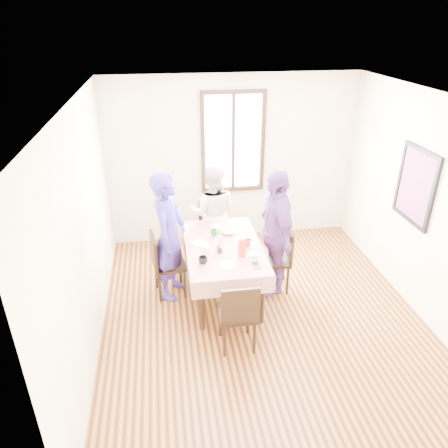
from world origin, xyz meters
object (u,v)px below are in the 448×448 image
Objects in this scene: dining_table at (223,270)px; person_right at (275,232)px; chair_far at (214,231)px; person_far at (213,214)px; chair_right at (274,259)px; chair_left at (169,264)px; person_left at (169,237)px; chair_near at (237,313)px.

person_right is at bearing 3.76° from dining_table.
chair_far is 0.31m from person_far.
chair_right and chair_far have the same top height.
chair_left is 1.44m from chair_right.
dining_table is at bearing 104.59° from person_far.
person_left reaches higher than person_far.
person_left is (-0.70, 1.15, 0.42)m from chair_near.
chair_right is 0.52× the size of person_left.
dining_table is 0.87m from person_left.
person_far is (0.00, -0.02, 0.31)m from chair_far.
person_right is at bearing 97.52° from chair_right.
person_left and person_right have the same top height.
dining_table is at bearing -89.57° from person_right.
person_far reaches higher than chair_far.
chair_far is at bearing -17.97° from person_left.
chair_left is 1.13m from chair_far.
chair_near is 0.52× the size of person_left.
chair_right is at bearing -73.03° from person_left.
chair_left is at bearing 169.13° from dining_table.
person_right is at bearing 141.01° from person_far.
person_far is at bearing 132.53° from chair_left.
chair_near is at bearing 153.34° from chair_right.
chair_right is at bearing 126.47° from chair_far.
dining_table is 0.72m from chair_right.
chair_far is 0.60× the size of person_far.
chair_left is (-0.72, 0.14, 0.08)m from dining_table.
chair_far is 1.19m from person_left.
chair_right is 1.00× the size of chair_near.
person_far reaches higher than chair_near.
chair_right is 1.27m from chair_near.
chair_right is at bearing 3.66° from dining_table.
person_left reaches higher than chair_near.
person_right is at bearing -73.08° from person_left.
chair_near is at bearing -36.79° from person_right.
chair_right is 1.22m from person_far.
person_left is at bearing -97.10° from person_right.
dining_table is at bearing 89.93° from chair_near.
dining_table is 1.01m from chair_far.
dining_table is 1.01m from chair_near.
chair_left is 1.35m from chair_near.
person_right reaches higher than person_far.
dining_table is 1.61× the size of chair_near.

